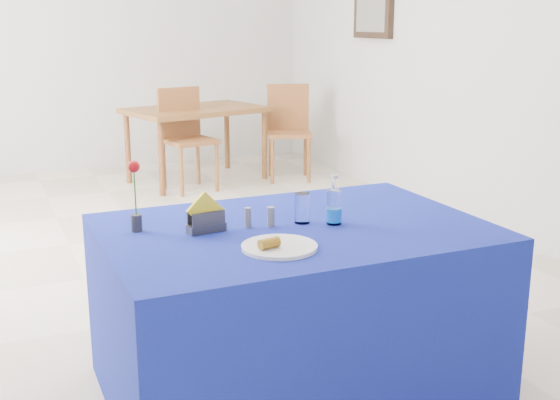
{
  "coord_description": "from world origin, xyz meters",
  "views": [
    {
      "loc": [
        -1.09,
        -4.36,
        1.6
      ],
      "look_at": [
        -0.03,
        -1.92,
        0.92
      ],
      "focal_mm": 45.0,
      "sensor_mm": 36.0,
      "label": 1
    }
  ],
  "objects_px": {
    "oak_table": "(196,115)",
    "plate": "(279,247)",
    "water_bottle": "(334,208)",
    "chair_bg_left": "(185,131)",
    "blue_table": "(294,309)",
    "chair_bg_right": "(289,125)"
  },
  "relations": [
    {
      "from": "blue_table",
      "to": "oak_table",
      "type": "relative_size",
      "value": 1.06
    },
    {
      "from": "plate",
      "to": "chair_bg_left",
      "type": "relative_size",
      "value": 0.3
    },
    {
      "from": "water_bottle",
      "to": "chair_bg_left",
      "type": "height_order",
      "value": "chair_bg_left"
    },
    {
      "from": "blue_table",
      "to": "water_bottle",
      "type": "height_order",
      "value": "water_bottle"
    },
    {
      "from": "blue_table",
      "to": "chair_bg_left",
      "type": "distance_m",
      "value": 4.0
    },
    {
      "from": "plate",
      "to": "blue_table",
      "type": "distance_m",
      "value": 0.5
    },
    {
      "from": "plate",
      "to": "chair_bg_right",
      "type": "height_order",
      "value": "chair_bg_right"
    },
    {
      "from": "oak_table",
      "to": "plate",
      "type": "bearing_deg",
      "value": -102.93
    },
    {
      "from": "plate",
      "to": "oak_table",
      "type": "height_order",
      "value": "plate"
    },
    {
      "from": "oak_table",
      "to": "chair_bg_right",
      "type": "xyz_separation_m",
      "value": [
        0.92,
        -0.23,
        -0.12
      ]
    },
    {
      "from": "plate",
      "to": "chair_bg_right",
      "type": "relative_size",
      "value": 0.3
    },
    {
      "from": "blue_table",
      "to": "chair_bg_left",
      "type": "xyz_separation_m",
      "value": [
        0.64,
        3.94,
        0.19
      ]
    },
    {
      "from": "oak_table",
      "to": "chair_bg_right",
      "type": "height_order",
      "value": "chair_bg_right"
    },
    {
      "from": "plate",
      "to": "oak_table",
      "type": "xyz_separation_m",
      "value": [
        1.03,
        4.49,
        -0.09
      ]
    },
    {
      "from": "plate",
      "to": "blue_table",
      "type": "xyz_separation_m",
      "value": [
        0.18,
        0.26,
        -0.39
      ]
    },
    {
      "from": "water_bottle",
      "to": "oak_table",
      "type": "xyz_separation_m",
      "value": [
        0.68,
        4.27,
        -0.15
      ]
    },
    {
      "from": "plate",
      "to": "chair_bg_left",
      "type": "height_order",
      "value": "chair_bg_left"
    },
    {
      "from": "blue_table",
      "to": "water_bottle",
      "type": "xyz_separation_m",
      "value": [
        0.17,
        -0.04,
        0.45
      ]
    },
    {
      "from": "oak_table",
      "to": "chair_bg_left",
      "type": "height_order",
      "value": "chair_bg_left"
    },
    {
      "from": "plate",
      "to": "blue_table",
      "type": "relative_size",
      "value": 0.18
    },
    {
      "from": "chair_bg_left",
      "to": "blue_table",
      "type": "bearing_deg",
      "value": -110.36
    },
    {
      "from": "plate",
      "to": "chair_bg_left",
      "type": "distance_m",
      "value": 4.28
    }
  ]
}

